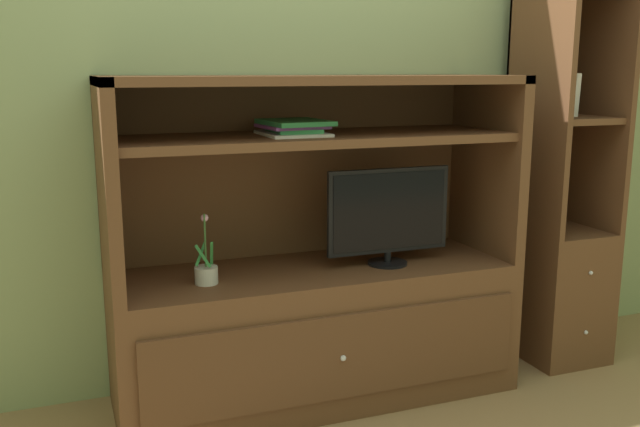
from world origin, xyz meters
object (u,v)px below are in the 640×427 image
Objects in this scene: tv_monitor at (389,214)px; potted_plant at (206,272)px; magazine_stack at (293,127)px; media_console at (315,297)px; upright_book_row at (556,93)px; bookshelf_tall at (558,235)px.

tv_monitor is 0.83m from potted_plant.
media_console is at bearing 4.66° from magazine_stack.
media_console is at bearing 179.71° from upright_book_row.
magazine_stack is at bearing 8.75° from potted_plant.
bookshelf_tall is 7.20× the size of upright_book_row.
tv_monitor is 0.57m from magazine_stack.
potted_plant is at bearing -172.06° from media_console.
potted_plant is 0.69m from magazine_stack.
media_console is 5.42× the size of magazine_stack.
bookshelf_tall reaches higher than magazine_stack.
media_console is at bearing -179.84° from bookshelf_tall.
upright_book_row is at bearing -172.39° from bookshelf_tall.
media_console is 0.75m from magazine_stack.
potted_plant is at bearing 179.73° from tv_monitor.
bookshelf_tall is (1.79, 0.07, -0.01)m from potted_plant.
media_console reaches higher than magazine_stack.
media_console is 0.49m from tv_monitor.
potted_plant is (-0.49, -0.07, 0.18)m from media_console.
media_console is at bearing 166.96° from tv_monitor.
potted_plant is (-0.81, 0.00, -0.18)m from tv_monitor.
bookshelf_tall reaches higher than potted_plant.
magazine_stack is (-0.41, 0.06, 0.38)m from tv_monitor.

